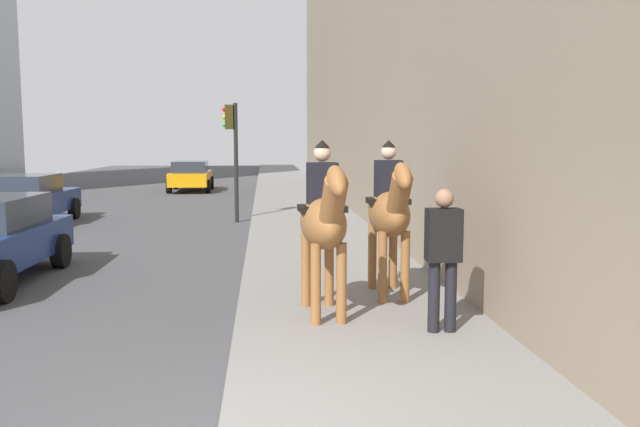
% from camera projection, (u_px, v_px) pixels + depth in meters
% --- Properties ---
extents(mounted_horse_near, '(2.15, 0.66, 2.27)m').
position_uv_depth(mounted_horse_near, '(324.00, 220.00, 8.20)').
color(mounted_horse_near, brown).
rests_on(mounted_horse_near, sidewalk_slab).
extents(mounted_horse_far, '(2.15, 0.60, 2.27)m').
position_uv_depth(mounted_horse_far, '(390.00, 211.00, 9.26)').
color(mounted_horse_far, brown).
rests_on(mounted_horse_far, sidewalk_slab).
extents(pedestrian_greeting, '(0.27, 0.40, 1.70)m').
position_uv_depth(pedestrian_greeting, '(443.00, 250.00, 7.55)').
color(pedestrian_greeting, black).
rests_on(pedestrian_greeting, sidewalk_slab).
extents(car_mid_lane, '(4.46, 2.06, 1.44)m').
position_uv_depth(car_mid_lane, '(25.00, 199.00, 18.23)').
color(car_mid_lane, navy).
rests_on(car_mid_lane, ground).
extents(car_far_lane, '(4.22, 2.03, 1.44)m').
position_uv_depth(car_far_lane, '(191.00, 176.00, 30.68)').
color(car_far_lane, orange).
rests_on(car_far_lane, ground).
extents(traffic_light_near_curb, '(0.20, 0.44, 3.47)m').
position_uv_depth(traffic_light_near_curb, '(233.00, 142.00, 18.70)').
color(traffic_light_near_curb, black).
rests_on(traffic_light_near_curb, ground).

